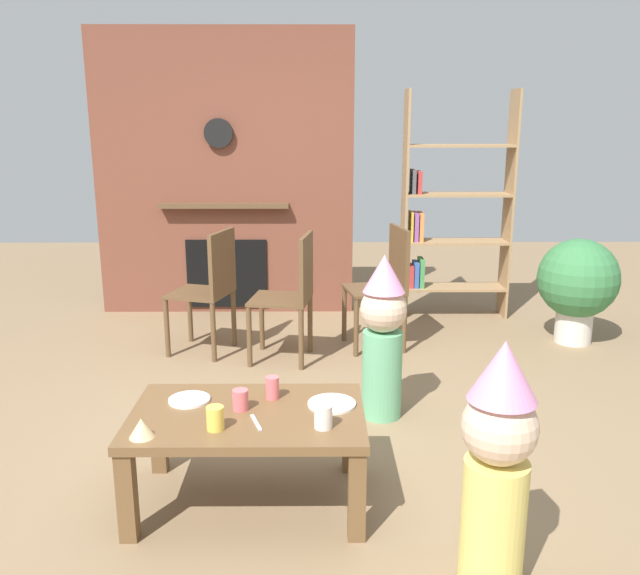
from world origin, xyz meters
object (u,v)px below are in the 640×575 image
paper_plate_front (332,404)px  dining_chair_right (386,280)px  coffee_table (248,427)px  potted_plant_tall (578,282)px  child_with_cone_hat (497,463)px  dining_chair_middle (293,290)px  paper_cup_near_right (272,388)px  paper_cup_far_left (215,418)px  child_in_pink (383,333)px  dining_chair_left (211,284)px  paper_cup_near_left (323,417)px  paper_cup_center (240,400)px  paper_plate_rear (189,400)px  bookshelf (447,218)px  birthday_cake_slice (141,428)px

paper_plate_front → dining_chair_right: 2.07m
coffee_table → potted_plant_tall: 3.14m
child_with_cone_hat → dining_chair_middle: (-0.78, 2.36, 0.01)m
paper_cup_near_right → paper_cup_far_left: size_ratio=1.05×
child_in_pink → coffee_table: bearing=0.0°
paper_cup_near_right → dining_chair_middle: 1.65m
dining_chair_left → paper_cup_near_left: bearing=126.4°
dining_chair_left → paper_cup_near_right: bearing=123.1°
paper_cup_near_left → paper_cup_center: 0.40m
coffee_table → potted_plant_tall: (2.26, 2.17, 0.11)m
paper_cup_near_right → coffee_table: bearing=-124.2°
paper_cup_near_right → child_with_cone_hat: (0.82, -0.72, 0.02)m
paper_plate_front → child_with_cone_hat: (0.55, -0.64, 0.06)m
paper_plate_rear → dining_chair_left: 1.85m
paper_cup_far_left → paper_plate_rear: bearing=119.5°
paper_cup_far_left → child_in_pink: bearing=53.1°
dining_chair_middle → potted_plant_tall: 2.16m
bookshelf → paper_plate_rear: bookshelf is taller
coffee_table → dining_chair_right: (0.82, 2.09, 0.15)m
coffee_table → birthday_cake_slice: 0.47m
paper_cup_near_right → paper_plate_front: paper_cup_near_right is taller
bookshelf → dining_chair_left: bookshelf is taller
child_with_cone_hat → dining_chair_right: (-0.10, 2.66, 0.01)m
coffee_table → paper_plate_rear: size_ratio=5.42×
paper_cup_center → paper_cup_far_left: 0.20m
coffee_table → dining_chair_right: size_ratio=1.12×
paper_cup_near_right → paper_cup_far_left: 0.37m
child_in_pink → dining_chair_right: 1.22m
paper_plate_front → dining_chair_middle: bearing=97.5°
paper_cup_near_left → potted_plant_tall: 3.02m
paper_cup_near_right → child_in_pink: bearing=52.1°
paper_cup_center → birthday_cake_slice: paper_cup_center is taller
birthday_cake_slice → child_with_cone_hat: 1.36m
dining_chair_middle → child_with_cone_hat: bearing=117.4°
paper_cup_far_left → paper_plate_front: paper_cup_far_left is taller
paper_plate_front → dining_chair_right: size_ratio=0.24×
bookshelf → paper_cup_far_left: bearing=-116.4°
child_in_pink → dining_chair_middle: (-0.53, 0.92, 0.01)m
paper_plate_front → child_in_pink: bearing=69.3°
paper_cup_center → paper_plate_rear: size_ratio=0.49×
dining_chair_right → dining_chair_left: bearing=-5.1°
birthday_cake_slice → dining_chair_right: (1.21, 2.32, 0.04)m
child_with_cone_hat → dining_chair_left: child_with_cone_hat is taller
birthday_cake_slice → bookshelf: bearing=60.1°
dining_chair_middle → dining_chair_right: (0.68, 0.30, 0.00)m
paper_cup_far_left → potted_plant_tall: (2.38, 2.33, -0.01)m
paper_cup_near_right → paper_plate_front: bearing=-15.8°
paper_cup_near_left → paper_cup_far_left: bearing=-178.3°
bookshelf → child_in_pink: bearing=-110.1°
birthday_cake_slice → paper_cup_near_right: bearing=37.1°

